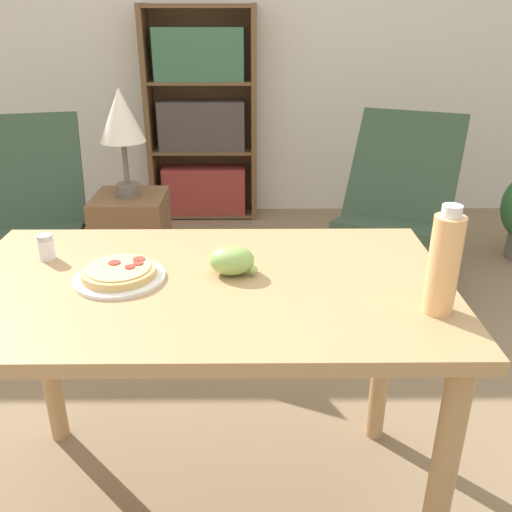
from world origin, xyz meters
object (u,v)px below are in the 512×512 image
object	(u,v)px
pizza_on_plate	(119,274)
salt_shaker	(47,247)
lounge_chair_far	(394,232)
drink_bottle	(444,264)
lounge_chair_near	(32,239)
grape_bunch	(232,260)
bookshelf	(202,122)
side_table	(134,250)
table_lamp	(121,121)

from	to	relation	value
pizza_on_plate	salt_shaker	xyz separation A→B (m)	(-0.22, 0.13, 0.02)
salt_shaker	lounge_chair_far	bearing A→B (deg)	46.26
drink_bottle	lounge_chair_near	world-z (taller)	drink_bottle
grape_bunch	lounge_chair_near	distance (m)	1.84
pizza_on_plate	bookshelf	xyz separation A→B (m)	(-0.01, 2.60, -0.10)
drink_bottle	side_table	world-z (taller)	drink_bottle
drink_bottle	lounge_chair_far	xyz separation A→B (m)	(0.36, 1.67, -0.59)
lounge_chair_near	lounge_chair_far	distance (m)	1.93
salt_shaker	side_table	size ratio (longest dim) A/B	0.12
bookshelf	side_table	xyz separation A→B (m)	(-0.25, -1.32, -0.39)
grape_bunch	lounge_chair_near	bearing A→B (deg)	128.50
drink_bottle	salt_shaker	bearing A→B (deg)	163.00
pizza_on_plate	salt_shaker	distance (m)	0.26
salt_shaker	lounge_chair_near	world-z (taller)	lounge_chair_near
pizza_on_plate	lounge_chair_near	bearing A→B (deg)	120.14
lounge_chair_near	bookshelf	distance (m)	1.48
grape_bunch	lounge_chair_near	xyz separation A→B (m)	(-1.10, 1.39, -0.51)
table_lamp	bookshelf	bearing A→B (deg)	79.38
pizza_on_plate	grape_bunch	world-z (taller)	grape_bunch
salt_shaker	lounge_chair_near	distance (m)	1.51
pizza_on_plate	drink_bottle	world-z (taller)	drink_bottle
pizza_on_plate	lounge_chair_far	world-z (taller)	lounge_chair_far
drink_bottle	grape_bunch	bearing A→B (deg)	156.96
pizza_on_plate	side_table	distance (m)	1.39
grape_bunch	lounge_chair_far	distance (m)	1.76
drink_bottle	side_table	bearing A→B (deg)	124.72
pizza_on_plate	lounge_chair_far	size ratio (longest dim) A/B	0.24
lounge_chair_near	table_lamp	xyz separation A→B (m)	(0.56, -0.14, 0.64)
pizza_on_plate	lounge_chair_near	xyz separation A→B (m)	(-0.82, 1.42, -0.49)
drink_bottle	lounge_chair_far	bearing A→B (deg)	77.91
grape_bunch	side_table	bearing A→B (deg)	113.38
pizza_on_plate	salt_shaker	size ratio (longest dim) A/B	3.27
table_lamp	lounge_chair_near	bearing A→B (deg)	166.13
drink_bottle	side_table	size ratio (longest dim) A/B	0.44
side_table	pizza_on_plate	bearing A→B (deg)	-78.52
salt_shaker	pizza_on_plate	bearing A→B (deg)	-30.42
drink_bottle	bookshelf	xyz separation A→B (m)	(-0.75, 2.76, -0.20)
pizza_on_plate	table_lamp	distance (m)	1.31
drink_bottle	lounge_chair_near	size ratio (longest dim) A/B	0.28
pizza_on_plate	grape_bunch	xyz separation A→B (m)	(0.28, 0.03, 0.02)
salt_shaker	lounge_chair_near	bearing A→B (deg)	115.06
grape_bunch	pizza_on_plate	bearing A→B (deg)	-173.50
table_lamp	side_table	bearing A→B (deg)	180.00
lounge_chair_far	bookshelf	distance (m)	1.60
side_table	table_lamp	bearing A→B (deg)	0.00
lounge_chair_far	side_table	distance (m)	1.38
lounge_chair_far	lounge_chair_near	bearing A→B (deg)	-152.88
lounge_chair_far	table_lamp	size ratio (longest dim) A/B	1.85
grape_bunch	drink_bottle	bearing A→B (deg)	-23.04
salt_shaker	drink_bottle	bearing A→B (deg)	-17.00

